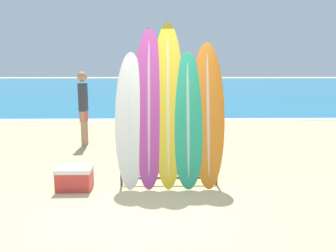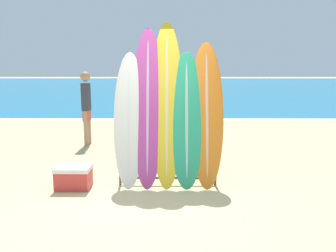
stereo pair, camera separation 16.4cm
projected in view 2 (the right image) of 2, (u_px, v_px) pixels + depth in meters
ground_plane at (142, 204)px, 4.56m from camera, size 160.00×160.00×0.00m
ocean_water at (167, 85)px, 41.06m from camera, size 120.00×60.00×0.01m
surfboard_rack at (168, 159)px, 5.25m from camera, size 1.58×0.04×0.82m
surfboard_slot_0 at (129, 120)px, 5.17m from camera, size 0.49×0.59×2.14m
surfboard_slot_1 at (148, 107)px, 5.19m from camera, size 0.51×0.71×2.52m
surfboard_slot_2 at (167, 104)px, 5.19m from camera, size 0.51×0.73×2.62m
surfboard_slot_3 at (187, 120)px, 5.17m from camera, size 0.55×0.63×2.14m
surfboard_slot_4 at (207, 115)px, 5.18m from camera, size 0.53×0.64×2.30m
person_near_water at (192, 99)px, 10.72m from camera, size 0.29×0.24×1.68m
person_mid_beach at (86, 105)px, 8.04m from camera, size 0.24×0.30×1.80m
cooler_box at (74, 177)px, 5.15m from camera, size 0.54×0.38×0.36m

